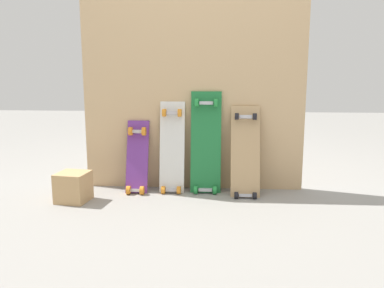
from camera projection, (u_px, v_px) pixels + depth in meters
ground_plane at (193, 189)px, 3.19m from camera, size 12.00×12.00×0.00m
plywood_wall_panel at (193, 89)px, 3.11m from camera, size 1.72×0.04×1.58m
skateboard_purple at (137, 161)px, 3.11m from camera, size 0.17×0.24×0.61m
skateboard_white at (172, 151)px, 3.11m from camera, size 0.19×0.20×0.76m
skateboard_green at (206, 146)px, 3.09m from camera, size 0.23×0.20×0.84m
skateboard_natural at (245, 156)px, 3.03m from camera, size 0.22×0.28×0.74m
wooden_crate at (73, 187)px, 2.89m from camera, size 0.24×0.24×0.21m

